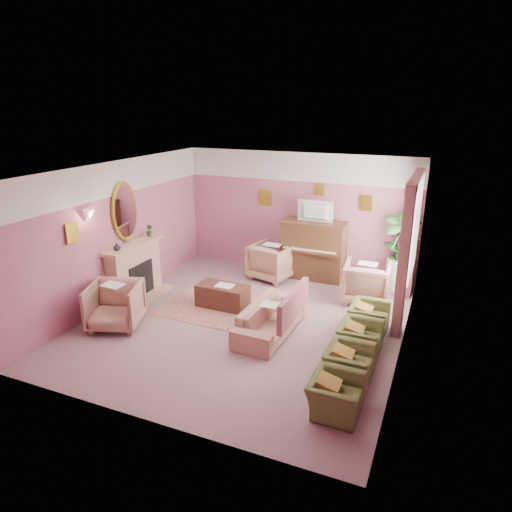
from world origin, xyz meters
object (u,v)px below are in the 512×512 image
at_px(piano, 313,251).
at_px(floral_armchair_front, 115,303).
at_px(floral_armchair_left, 272,259).
at_px(coffee_table, 223,296).
at_px(olive_chair_c, 360,334).
at_px(sofa, 271,313).
at_px(side_table, 398,275).
at_px(olive_chair_b, 349,359).
at_px(television, 314,210).
at_px(olive_chair_d, 369,313).
at_px(olive_chair_a, 336,390).
at_px(floral_armchair_right, 366,280).

xyz_separation_m(piano, floral_armchair_front, (-2.57, -3.75, -0.20)).
bearing_deg(piano, floral_armchair_left, -153.56).
relative_size(coffee_table, olive_chair_c, 1.34).
xyz_separation_m(sofa, floral_armchair_left, (-0.93, 2.44, 0.08)).
distance_m(piano, side_table, 1.91).
bearing_deg(floral_armchair_left, side_table, 7.79).
xyz_separation_m(coffee_table, olive_chair_c, (2.82, -0.68, 0.10)).
bearing_deg(olive_chair_b, side_table, 86.15).
distance_m(sofa, olive_chair_b, 1.79).
height_order(television, sofa, television).
bearing_deg(olive_chair_b, olive_chair_d, 90.00).
bearing_deg(side_table, coffee_table, -144.47).
distance_m(piano, olive_chair_a, 4.86).
distance_m(sofa, floral_armchair_front, 2.80).
height_order(floral_armchair_left, floral_armchair_right, same).
bearing_deg(olive_chair_c, television, 119.75).
height_order(olive_chair_c, side_table, side_table).
height_order(floral_armchair_left, side_table, floral_armchair_left).
height_order(olive_chair_b, olive_chair_c, same).
relative_size(floral_armchair_front, olive_chair_a, 1.22).
xyz_separation_m(floral_armchair_left, side_table, (2.73, 0.37, -0.10)).
bearing_deg(coffee_table, piano, 62.17).
xyz_separation_m(floral_armchair_front, olive_chair_b, (4.21, 0.01, -0.13)).
relative_size(television, floral_armchair_right, 0.88).
height_order(piano, sofa, piano).
bearing_deg(olive_chair_c, floral_armchair_front, -168.88).
xyz_separation_m(coffee_table, floral_armchair_right, (2.55, 1.37, 0.23)).
bearing_deg(floral_armchair_left, piano, 26.44).
distance_m(olive_chair_b, olive_chair_c, 0.82).
distance_m(coffee_table, floral_armchair_front, 2.06).
distance_m(television, olive_chair_a, 4.97).
relative_size(floral_armchair_left, olive_chair_d, 1.22).
bearing_deg(sofa, olive_chair_d, 26.02).
relative_size(floral_armchair_left, olive_chair_c, 1.22).
relative_size(piano, side_table, 2.00).
xyz_separation_m(piano, floral_armchair_left, (-0.84, -0.42, -0.20)).
relative_size(floral_armchair_left, floral_armchair_right, 1.00).
relative_size(coffee_table, floral_armchair_front, 1.10).
bearing_deg(sofa, floral_armchair_right, 57.24).
bearing_deg(olive_chair_d, coffee_table, -177.21).
distance_m(sofa, olive_chair_c, 1.56).
bearing_deg(coffee_table, olive_chair_b, -28.02).
height_order(floral_armchair_left, olive_chair_d, floral_armchair_left).
xyz_separation_m(floral_armchair_left, olive_chair_d, (2.49, -1.68, -0.13)).
xyz_separation_m(coffee_table, sofa, (1.27, -0.62, 0.15)).
bearing_deg(olive_chair_a, olive_chair_b, 90.00).
xyz_separation_m(sofa, floral_armchair_front, (-2.65, -0.89, 0.08)).
distance_m(coffee_table, floral_armchair_right, 2.90).
bearing_deg(olive_chair_a, side_table, 86.85).
bearing_deg(floral_armchair_front, olive_chair_a, -10.94).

